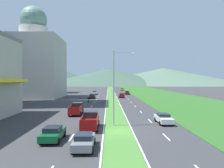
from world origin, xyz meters
TOP-DOWN VIEW (x-y plane):
  - ground_plane at (0.00, 0.00)m, footprint 600.00×600.00m
  - grass_median at (0.00, 60.00)m, footprint 3.20×240.00m
  - grass_verge_right at (20.60, 60.00)m, footprint 24.00×240.00m
  - lane_dash_left_2 at (-5.10, -2.36)m, footprint 0.16×2.80m
  - lane_dash_left_3 at (-5.10, 6.46)m, footprint 0.16×2.80m
  - lane_dash_left_4 at (-5.10, 15.29)m, footprint 0.16×2.80m
  - lane_dash_left_5 at (-5.10, 24.11)m, footprint 0.16×2.80m
  - lane_dash_left_6 at (-5.10, 32.93)m, footprint 0.16×2.80m
  - lane_dash_left_7 at (-5.10, 41.75)m, footprint 0.16×2.80m
  - lane_dash_left_8 at (-5.10, 50.57)m, footprint 0.16×2.80m
  - lane_dash_left_9 at (-5.10, 59.39)m, footprint 0.16×2.80m
  - lane_dash_left_10 at (-5.10, 68.21)m, footprint 0.16×2.80m
  - lane_dash_right_2 at (5.10, -2.36)m, footprint 0.16×2.80m
  - lane_dash_right_3 at (5.10, 6.46)m, footprint 0.16×2.80m
  - lane_dash_right_4 at (5.10, 15.29)m, footprint 0.16×2.80m
  - lane_dash_right_5 at (5.10, 24.11)m, footprint 0.16×2.80m
  - lane_dash_right_6 at (5.10, 32.93)m, footprint 0.16×2.80m
  - lane_dash_right_7 at (5.10, 41.75)m, footprint 0.16×2.80m
  - lane_dash_right_8 at (5.10, 50.57)m, footprint 0.16×2.80m
  - lane_dash_right_9 at (5.10, 59.39)m, footprint 0.16×2.80m
  - lane_dash_right_10 at (5.10, 68.21)m, footprint 0.16×2.80m
  - edge_line_median_left at (-1.75, 60.00)m, footprint 0.16×240.00m
  - edge_line_median_right at (1.75, 60.00)m, footprint 0.16×240.00m
  - domed_building at (-27.72, 49.64)m, footprint 19.37×19.37m
  - midrise_colored at (-32.89, 76.52)m, footprint 12.73×12.73m
  - hill_far_left at (-103.56, 285.77)m, footprint 176.55×176.55m
  - hill_far_center at (-1.08, 255.01)m, footprint 173.45×173.45m
  - hill_far_right at (79.28, 278.45)m, footprint 220.77×220.77m
  - street_lamp_near at (-0.17, 3.21)m, footprint 2.93×0.46m
  - street_lamp_mid at (-0.02, 32.30)m, footprint 3.18×0.28m
  - car_0 at (6.72, 63.87)m, footprint 1.93×4.43m
  - car_1 at (-7.05, 64.29)m, footprint 1.90×4.61m
  - car_2 at (6.67, 4.64)m, footprint 1.90×4.57m
  - car_3 at (3.41, 48.13)m, footprint 2.02×4.38m
  - car_4 at (-6.66, 44.82)m, footprint 1.96×4.76m
  - car_5 at (6.86, 98.03)m, footprint 1.88×4.54m
  - car_6 at (-6.79, -3.54)m, footprint 1.95×4.27m
  - car_7 at (-3.35, -6.13)m, footprint 1.88×4.21m
  - pickup_truck_0 at (-6.91, 12.62)m, footprint 2.18×5.40m
  - pickup_truck_1 at (-3.47, 1.82)m, footprint 2.18×5.40m
  - motorcycle_rider at (-6.74, 32.69)m, footprint 0.36×2.00m

SIDE VIEW (x-z plane):
  - ground_plane at x=0.00m, z-range 0.00..0.00m
  - lane_dash_left_2 at x=-5.10m, z-range 0.00..0.01m
  - lane_dash_left_3 at x=-5.10m, z-range 0.00..0.01m
  - lane_dash_left_4 at x=-5.10m, z-range 0.00..0.01m
  - lane_dash_left_5 at x=-5.10m, z-range 0.00..0.01m
  - lane_dash_left_6 at x=-5.10m, z-range 0.00..0.01m
  - lane_dash_left_7 at x=-5.10m, z-range 0.00..0.01m
  - lane_dash_left_8 at x=-5.10m, z-range 0.00..0.01m
  - lane_dash_left_9 at x=-5.10m, z-range 0.00..0.01m
  - lane_dash_left_10 at x=-5.10m, z-range 0.00..0.01m
  - lane_dash_right_2 at x=5.10m, z-range 0.00..0.01m
  - lane_dash_right_3 at x=5.10m, z-range 0.00..0.01m
  - lane_dash_right_4 at x=5.10m, z-range 0.00..0.01m
  - lane_dash_right_5 at x=5.10m, z-range 0.00..0.01m
  - lane_dash_right_6 at x=5.10m, z-range 0.00..0.01m
  - lane_dash_right_7 at x=5.10m, z-range 0.00..0.01m
  - lane_dash_right_8 at x=5.10m, z-range 0.00..0.01m
  - lane_dash_right_9 at x=5.10m, z-range 0.00..0.01m
  - lane_dash_right_10 at x=5.10m, z-range 0.00..0.01m
  - edge_line_median_left at x=-1.75m, z-range 0.00..0.01m
  - edge_line_median_right at x=1.75m, z-range 0.00..0.01m
  - grass_median at x=0.00m, z-range 0.00..0.06m
  - grass_verge_right at x=20.60m, z-range 0.00..0.06m
  - car_7 at x=-3.35m, z-range 0.03..1.42m
  - car_2 at x=6.67m, z-range 0.03..1.42m
  - car_5 at x=6.86m, z-range 0.03..1.45m
  - motorcycle_rider at x=-6.74m, z-range -0.15..1.65m
  - car_6 at x=-6.79m, z-range 0.02..1.48m
  - car_0 at x=6.72m, z-range 0.01..1.56m
  - car_4 at x=-6.66m, z-range 0.01..1.58m
  - car_1 at x=-7.05m, z-range 0.01..1.59m
  - car_3 at x=3.41m, z-range 0.01..1.59m
  - pickup_truck_0 at x=-6.91m, z-range -0.02..1.98m
  - pickup_truck_1 at x=-3.47m, z-range -0.02..1.98m
  - street_lamp_mid at x=-0.02m, z-range 0.73..10.37m
  - street_lamp_near at x=-0.17m, z-range 0.71..10.81m
  - midrise_colored at x=-32.89m, z-range 0.00..21.01m
  - hill_far_center at x=-1.08m, z-range 0.00..21.91m
  - hill_far_right at x=79.28m, z-range 0.00..23.77m
  - domed_building at x=-27.72m, z-range -3.59..28.65m
  - hill_far_left at x=-103.56m, z-range 0.00..35.38m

